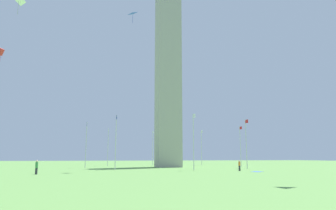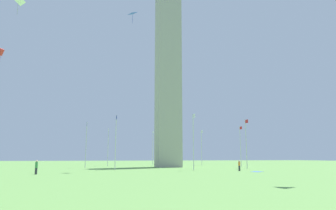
% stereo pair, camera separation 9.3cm
% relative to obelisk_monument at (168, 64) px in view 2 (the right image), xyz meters
% --- Properties ---
extents(ground_plane, '(260.00, 260.00, 0.00)m').
position_rel_obelisk_monument_xyz_m(ground_plane, '(0.00, 0.00, -23.22)').
color(ground_plane, '#609347').
extents(obelisk_monument, '(5.11, 5.11, 46.43)m').
position_rel_obelisk_monument_xyz_m(obelisk_monument, '(0.00, 0.00, 0.00)').
color(obelisk_monument, '#A8A399').
rests_on(obelisk_monument, ground).
extents(flagpole_n, '(1.12, 0.14, 9.28)m').
position_rel_obelisk_monument_xyz_m(flagpole_n, '(17.35, 0.00, -18.18)').
color(flagpole_n, silver).
rests_on(flagpole_n, ground).
extents(flagpole_ne, '(1.12, 0.14, 9.28)m').
position_rel_obelisk_monument_xyz_m(flagpole_ne, '(12.28, 12.23, -18.18)').
color(flagpole_ne, silver).
rests_on(flagpole_ne, ground).
extents(flagpole_e, '(1.12, 0.14, 9.28)m').
position_rel_obelisk_monument_xyz_m(flagpole_e, '(0.05, 17.30, -18.18)').
color(flagpole_e, silver).
rests_on(flagpole_e, ground).
extents(flagpole_se, '(1.12, 0.14, 9.28)m').
position_rel_obelisk_monument_xyz_m(flagpole_se, '(-12.18, 12.23, -18.18)').
color(flagpole_se, silver).
rests_on(flagpole_se, ground).
extents(flagpole_s, '(1.12, 0.14, 9.28)m').
position_rel_obelisk_monument_xyz_m(flagpole_s, '(-17.25, 0.00, -18.18)').
color(flagpole_s, silver).
rests_on(flagpole_s, ground).
extents(flagpole_sw, '(1.12, 0.14, 9.28)m').
position_rel_obelisk_monument_xyz_m(flagpole_sw, '(-12.18, -12.23, -18.18)').
color(flagpole_sw, silver).
rests_on(flagpole_sw, ground).
extents(flagpole_w, '(1.12, 0.14, 9.28)m').
position_rel_obelisk_monument_xyz_m(flagpole_w, '(0.05, -17.30, -18.18)').
color(flagpole_w, silver).
rests_on(flagpole_w, ground).
extents(flagpole_nw, '(1.12, 0.14, 9.28)m').
position_rel_obelisk_monument_xyz_m(flagpole_nw, '(12.28, -12.23, -18.18)').
color(flagpole_nw, silver).
rests_on(flagpole_nw, ground).
extents(person_orange_shirt, '(0.32, 0.32, 1.63)m').
position_rel_obelisk_monument_xyz_m(person_orange_shirt, '(20.83, 6.28, -22.41)').
color(person_orange_shirt, '#2D2D38').
rests_on(person_orange_shirt, ground).
extents(person_green_shirt, '(0.32, 0.32, 1.76)m').
position_rel_obelisk_monument_xyz_m(person_green_shirt, '(23.56, -22.77, -22.34)').
color(person_green_shirt, '#2D2D38').
rests_on(person_green_shirt, ground).
extents(kite_white_diamond, '(1.68, 1.64, 2.17)m').
position_rel_obelisk_monument_xyz_m(kite_white_diamond, '(31.26, -24.59, -4.16)').
color(kite_white_diamond, white).
extents(kite_blue_diamond, '(1.73, 1.70, 2.07)m').
position_rel_obelisk_monument_xyz_m(kite_blue_diamond, '(16.38, -10.31, 3.07)').
color(kite_blue_diamond, blue).
extents(kite_red_box, '(0.90, 0.95, 1.82)m').
position_rel_obelisk_monument_xyz_m(kite_red_box, '(23.51, -28.06, -7.73)').
color(kite_red_box, red).
extents(picnic_blanket_near_first_person, '(2.18, 2.28, 0.01)m').
position_rel_obelisk_monument_xyz_m(picnic_blanket_near_first_person, '(23.73, 7.61, -23.21)').
color(picnic_blanket_near_first_person, blue).
rests_on(picnic_blanket_near_first_person, ground).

